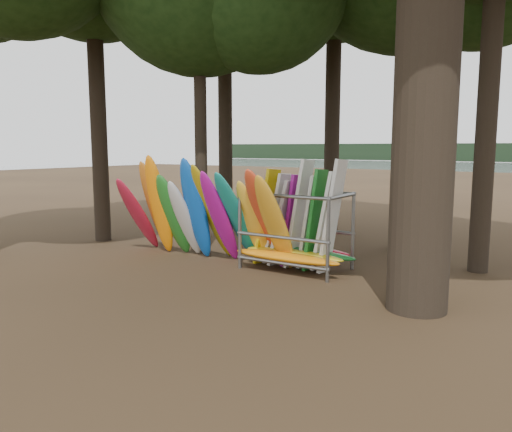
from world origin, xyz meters
The scene contains 4 objects.
ground centered at (0.00, 0.00, 0.00)m, with size 120.00×120.00×0.00m, color #47331E.
lake centered at (0.00, 60.00, 0.00)m, with size 160.00×160.00×0.00m, color gray.
kayak_row centered at (-1.13, 1.55, 1.30)m, with size 5.65×2.22×3.09m.
storage_rack centered at (1.49, 2.08, 0.96)m, with size 3.23×1.60×2.90m.
Camera 1 is at (7.65, -9.20, 3.17)m, focal length 35.00 mm.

